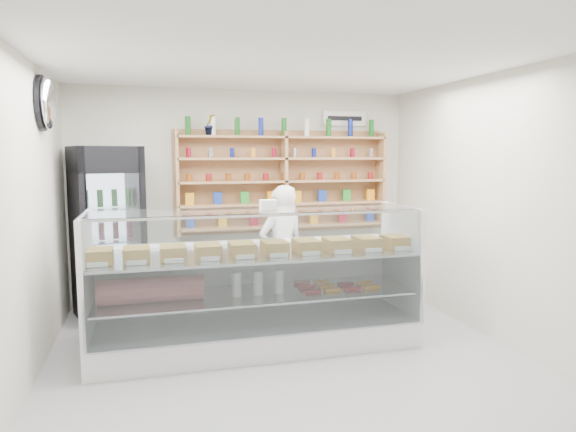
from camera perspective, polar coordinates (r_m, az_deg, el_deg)
name	(u,v)px	position (r m, az deg, el deg)	size (l,w,h in m)	color
room	(297,218)	(4.50, 1.02, -0.25)	(5.00, 5.00, 5.00)	#99989D
display_counter	(257,310)	(5.31, -3.49, -10.39)	(3.26, 0.97, 1.42)	white
shop_worker	(282,253)	(6.04, -0.72, -4.16)	(0.58, 0.38, 1.60)	silver
drinks_cooler	(107,232)	(6.51, -19.43, -1.72)	(0.92, 0.91, 2.05)	black
wall_shelving	(284,182)	(6.86, -0.44, 3.85)	(2.84, 0.28, 1.33)	tan
potted_plant	(210,125)	(6.68, -8.66, 9.97)	(0.15, 0.12, 0.26)	#1E6626
security_mirror	(47,103)	(5.59, -25.17, 11.29)	(0.15, 0.50, 0.50)	silver
wall_sign	(344,118)	(7.27, 6.28, 10.72)	(0.62, 0.03, 0.20)	white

